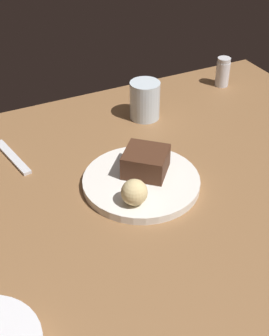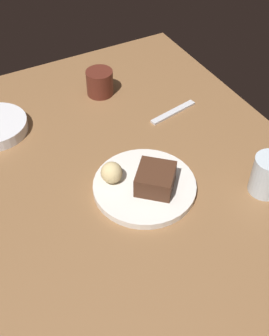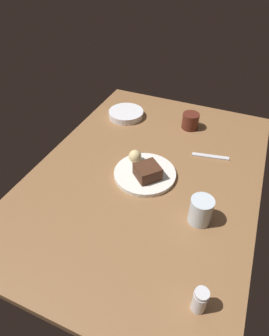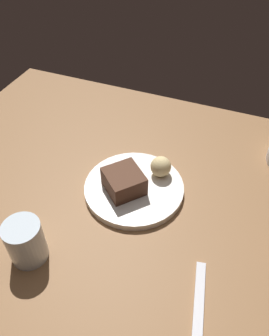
# 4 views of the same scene
# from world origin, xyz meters

# --- Properties ---
(dining_table) EXTENTS (1.20, 0.84, 0.03)m
(dining_table) POSITION_xyz_m (0.00, 0.00, 0.01)
(dining_table) COLOR brown
(dining_table) RESTS_ON ground
(dessert_plate) EXTENTS (0.24, 0.24, 0.02)m
(dessert_plate) POSITION_xyz_m (0.02, 0.00, 0.04)
(dessert_plate) COLOR white
(dessert_plate) RESTS_ON dining_table
(chocolate_cake_slice) EXTENTS (0.12, 0.12, 0.05)m
(chocolate_cake_slice) POSITION_xyz_m (0.04, 0.02, 0.07)
(chocolate_cake_slice) COLOR #472819
(chocolate_cake_slice) RESTS_ON dessert_plate
(bread_roll) EXTENTS (0.05, 0.05, 0.05)m
(bread_roll) POSITION_xyz_m (-0.02, -0.06, 0.07)
(bread_roll) COLOR #DBC184
(bread_roll) RESTS_ON dessert_plate
(salt_shaker) EXTENTS (0.04, 0.04, 0.08)m
(salt_shaker) POSITION_xyz_m (0.43, 0.30, 0.07)
(salt_shaker) COLOR silver
(salt_shaker) RESTS_ON dining_table
(water_glass) EXTENTS (0.07, 0.07, 0.09)m
(water_glass) POSITION_xyz_m (0.15, 0.24, 0.08)
(water_glass) COLOR silver
(water_glass) RESTS_ON dining_table
(side_bowl) EXTENTS (0.17, 0.17, 0.03)m
(side_bowl) POSITION_xyz_m (-0.35, -0.25, 0.05)
(side_bowl) COLOR silver
(side_bowl) RESTS_ON dining_table
(coffee_cup) EXTENTS (0.08, 0.08, 0.07)m
(coffee_cup) POSITION_xyz_m (-0.37, 0.07, 0.07)
(coffee_cup) COLOR #562319
(coffee_cup) RESTS_ON dining_table
(dessert_spoon) EXTENTS (0.05, 0.15, 0.01)m
(dessert_spoon) POSITION_xyz_m (-0.19, 0.21, 0.03)
(dessert_spoon) COLOR silver
(dessert_spoon) RESTS_ON dining_table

